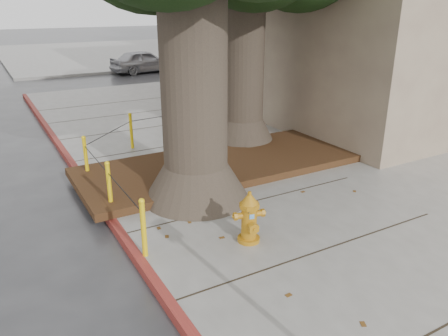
% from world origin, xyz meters
% --- Properties ---
extents(ground, '(140.00, 140.00, 0.00)m').
position_xyz_m(ground, '(0.00, 0.00, 0.00)').
color(ground, '#28282B').
rests_on(ground, ground).
extents(sidewalk_main, '(16.00, 26.00, 0.15)m').
position_xyz_m(sidewalk_main, '(6.00, 2.50, 0.07)').
color(sidewalk_main, slate).
rests_on(sidewalk_main, ground).
extents(sidewalk_far, '(16.00, 20.00, 0.15)m').
position_xyz_m(sidewalk_far, '(6.00, 30.00, 0.07)').
color(sidewalk_far, slate).
rests_on(sidewalk_far, ground).
extents(curb_red, '(0.14, 26.00, 0.16)m').
position_xyz_m(curb_red, '(-2.00, 2.50, 0.07)').
color(curb_red, maroon).
rests_on(curb_red, ground).
extents(planter_bed, '(6.40, 2.60, 0.16)m').
position_xyz_m(planter_bed, '(0.90, 3.90, 0.23)').
color(planter_bed, black).
rests_on(planter_bed, sidewalk_main).
extents(bollard_ring, '(3.79, 5.39, 0.95)m').
position_xyz_m(bollard_ring, '(-0.87, 4.38, 0.66)').
color(bollard_ring, yellow).
rests_on(bollard_ring, sidewalk_main).
extents(fire_hydrant, '(0.46, 0.43, 0.86)m').
position_xyz_m(fire_hydrant, '(-0.32, 0.79, 0.57)').
color(fire_hydrant, '#BC7A13').
rests_on(fire_hydrant, sidewalk_main).
extents(car_silver, '(3.86, 1.97, 1.26)m').
position_xyz_m(car_silver, '(4.72, 19.61, 0.63)').
color(car_silver, '#A7A7AC').
rests_on(car_silver, ground).
extents(car_red, '(4.26, 1.99, 1.35)m').
position_xyz_m(car_red, '(11.34, 18.63, 0.68)').
color(car_red, maroon).
rests_on(car_red, ground).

